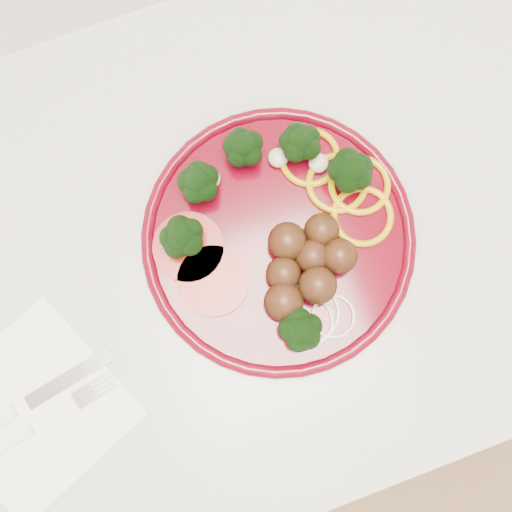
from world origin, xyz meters
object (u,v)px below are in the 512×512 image
object	(u,v)px
plate	(279,232)
knife	(11,413)
napkin	(35,409)
fork	(20,436)

from	to	relation	value
plate	knife	distance (m)	0.34
napkin	plate	bearing A→B (deg)	15.47
napkin	fork	distance (m)	0.03
napkin	fork	world-z (taller)	fork
napkin	fork	bearing A→B (deg)	-135.71
napkin	knife	size ratio (longest dim) A/B	0.91
napkin	knife	xyz separation A→B (m)	(-0.02, 0.00, 0.01)
plate	fork	xyz separation A→B (m)	(-0.33, -0.11, -0.01)
plate	knife	size ratio (longest dim) A/B	1.59
plate	napkin	size ratio (longest dim) A/B	1.76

